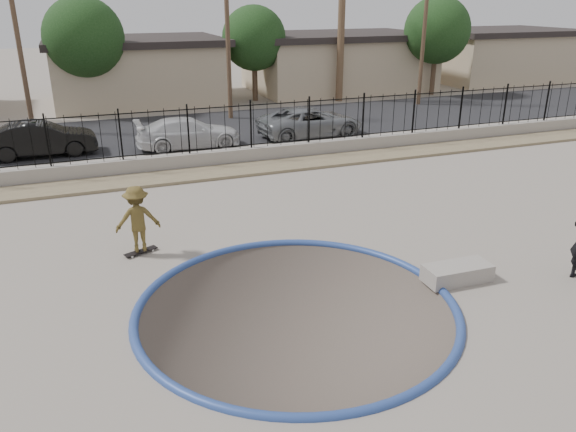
% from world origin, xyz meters
% --- Properties ---
extents(ground, '(120.00, 120.00, 2.20)m').
position_xyz_m(ground, '(0.00, 12.00, -1.10)').
color(ground, gray).
rests_on(ground, ground).
extents(bowl_pit, '(6.84, 6.84, 1.80)m').
position_xyz_m(bowl_pit, '(0.00, -1.00, 0.00)').
color(bowl_pit, '#453E35').
rests_on(bowl_pit, ground).
extents(coping_ring, '(7.04, 7.04, 0.20)m').
position_xyz_m(coping_ring, '(0.00, -1.00, 0.00)').
color(coping_ring, '#2A448A').
rests_on(coping_ring, ground).
extents(rock_strip, '(42.00, 1.60, 0.11)m').
position_xyz_m(rock_strip, '(0.00, 9.20, 0.06)').
color(rock_strip, '#8B7A5B').
rests_on(rock_strip, ground).
extents(retaining_wall, '(42.00, 0.45, 0.60)m').
position_xyz_m(retaining_wall, '(0.00, 10.30, 0.30)').
color(retaining_wall, gray).
rests_on(retaining_wall, ground).
extents(fence, '(40.00, 0.04, 1.80)m').
position_xyz_m(fence, '(0.00, 10.30, 1.50)').
color(fence, black).
rests_on(fence, retaining_wall).
extents(street, '(90.00, 8.00, 0.04)m').
position_xyz_m(street, '(0.00, 17.00, 0.02)').
color(street, black).
rests_on(street, ground).
extents(house_center, '(10.60, 8.60, 3.90)m').
position_xyz_m(house_center, '(0.00, 26.50, 1.97)').
color(house_center, '#C3AB8B').
rests_on(house_center, ground).
extents(house_east, '(12.60, 8.60, 3.90)m').
position_xyz_m(house_east, '(14.00, 26.50, 1.97)').
color(house_east, '#C3AB8B').
rests_on(house_east, ground).
extents(house_east_far, '(11.60, 8.60, 3.90)m').
position_xyz_m(house_east_far, '(28.00, 26.50, 1.97)').
color(house_east_far, '#C3AB8B').
rests_on(house_east_far, ground).
extents(utility_pole_left, '(1.70, 0.24, 9.00)m').
position_xyz_m(utility_pole_left, '(-6.00, 19.00, 4.70)').
color(utility_pole_left, '#473323').
rests_on(utility_pole_left, ground).
extents(utility_pole_mid, '(1.70, 0.24, 9.50)m').
position_xyz_m(utility_pole_mid, '(4.00, 19.00, 4.96)').
color(utility_pole_mid, '#473323').
rests_on(utility_pole_mid, ground).
extents(utility_pole_right, '(1.70, 0.24, 9.00)m').
position_xyz_m(utility_pole_right, '(16.00, 19.00, 4.70)').
color(utility_pole_right, '#473323').
rests_on(utility_pole_right, ground).
extents(street_tree_left, '(4.32, 4.32, 6.36)m').
position_xyz_m(street_tree_left, '(-3.00, 23.00, 4.19)').
color(street_tree_left, '#473323').
rests_on(street_tree_left, ground).
extents(street_tree_mid, '(3.96, 3.96, 5.83)m').
position_xyz_m(street_tree_mid, '(7.00, 24.00, 3.84)').
color(street_tree_mid, '#473323').
rests_on(street_tree_mid, ground).
extents(street_tree_right, '(4.32, 4.32, 6.36)m').
position_xyz_m(street_tree_right, '(19.00, 22.00, 4.19)').
color(street_tree_right, '#473323').
rests_on(street_tree_right, ground).
extents(skater, '(1.14, 0.67, 1.75)m').
position_xyz_m(skater, '(-2.80, 3.00, 0.87)').
color(skater, olive).
rests_on(skater, ground).
extents(skateboard, '(0.91, 0.54, 0.08)m').
position_xyz_m(skateboard, '(-2.80, 3.00, 0.06)').
color(skateboard, black).
rests_on(skateboard, ground).
extents(concrete_ledge, '(1.62, 0.75, 0.40)m').
position_xyz_m(concrete_ledge, '(4.00, -1.17, 0.20)').
color(concrete_ledge, gray).
rests_on(concrete_ledge, ground).
extents(car_b, '(4.40, 1.61, 1.44)m').
position_xyz_m(car_b, '(-5.42, 14.18, 0.76)').
color(car_b, black).
rests_on(car_b, street).
extents(car_c, '(4.54, 1.85, 1.32)m').
position_xyz_m(car_c, '(0.58, 13.40, 0.69)').
color(car_c, silver).
rests_on(car_c, street).
extents(car_d, '(5.18, 2.70, 1.40)m').
position_xyz_m(car_d, '(6.39, 13.40, 0.73)').
color(car_d, gray).
rests_on(car_d, street).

